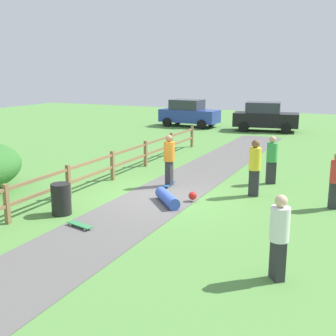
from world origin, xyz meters
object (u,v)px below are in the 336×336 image
bystander_red (336,178)px  bystander_white (279,234)px  bystander_green (272,158)px  parked_car_black (265,117)px  skater_fallen (169,198)px  trash_bin (61,199)px  parked_car_blue (189,113)px  skater_riding (169,158)px  bystander_yellow (255,165)px  skateboard_loose (80,225)px

bystander_red → bystander_white: bearing=-96.8°
bystander_green → parked_car_black: parked_car_black is taller
skater_fallen → parked_car_black: size_ratio=0.31×
bystander_green → trash_bin: bearing=-128.0°
parked_car_blue → skater_fallen: bearing=-68.9°
skater_riding → parked_car_blue: parked_car_blue is taller
parked_car_blue → skater_riding: bearing=-69.5°
bystander_yellow → trash_bin: bearing=-137.1°
skater_riding → bystander_white: size_ratio=1.05×
skateboard_loose → bystander_red: (5.83, 4.59, 0.84)m
skater_fallen → bystander_green: (2.26, 3.77, 0.76)m
parked_car_blue → bystander_red: bearing=-53.8°
parked_car_black → bystander_white: bearing=-76.1°
trash_bin → bystander_green: 7.55m
bystander_yellow → parked_car_black: 15.36m
bystander_yellow → bystander_red: (2.50, -0.24, -0.10)m
skateboard_loose → parked_car_blue: bearing=105.0°
bystander_white → skater_fallen: bearing=139.3°
trash_bin → parked_car_blue: parked_car_blue is taller
skater_riding → bystander_yellow: 2.99m
bystander_yellow → parked_car_blue: bearing=120.0°
bystander_white → bystander_yellow: (-1.88, 5.41, 0.08)m
parked_car_blue → trash_bin: bearing=-77.7°
trash_bin → bystander_green: (4.64, 5.94, 0.51)m
bystander_green → skater_riding: bearing=-148.6°
trash_bin → skater_riding: size_ratio=0.49×
parked_car_blue → parked_car_black: (5.51, -0.01, 0.00)m
skateboard_loose → bystander_red: 7.47m
bystander_white → bystander_yellow: bearing=109.1°
skater_fallen → parked_car_blue: bearing=111.1°
bystander_yellow → bystander_white: bearing=-70.9°
bystander_white → parked_car_black: size_ratio=0.39×
trash_bin → skateboard_loose: size_ratio=1.09×
skater_fallen → bystander_white: 5.29m
skateboard_loose → parked_car_black: size_ratio=0.19×
skater_fallen → bystander_green: bearing=59.0°
bystander_red → skater_fallen: bearing=-159.1°
bystander_green → bystander_yellow: 1.78m
parked_car_black → skater_riding: bearing=-89.3°
skater_fallen → bystander_red: bearing=20.9°
skater_riding → skater_fallen: bearing=-64.2°
bystander_green → skater_fallen: bearing=-121.0°
trash_bin → bystander_white: (6.35, -1.25, 0.51)m
skater_riding → bystander_red: bearing=-0.9°
parked_car_blue → parked_car_black: 5.51m
skater_riding → bystander_white: 7.16m
bystander_green → parked_car_blue: parked_car_blue is taller
skater_fallen → parked_car_blue: (-6.58, 17.03, 0.76)m
trash_bin → skater_fallen: 3.23m
skater_riding → skater_fallen: (0.89, -1.84, -0.84)m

